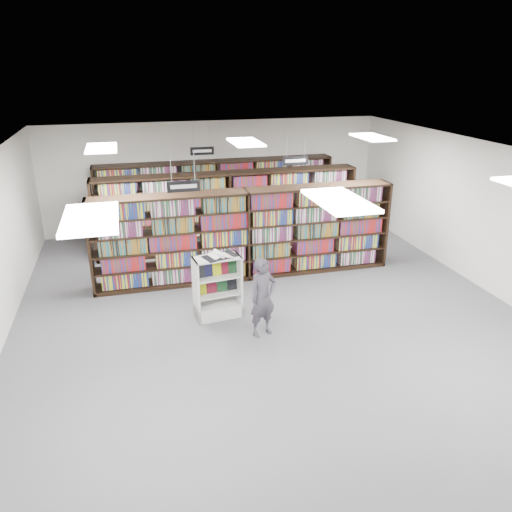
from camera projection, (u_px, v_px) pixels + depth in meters
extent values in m
plane|color=#4C4C51|center=(270.00, 314.00, 10.13)|extent=(12.00, 12.00, 0.00)
cube|color=white|center=(272.00, 156.00, 8.96)|extent=(10.00, 12.00, 0.10)
cube|color=silver|center=(215.00, 175.00, 14.95)|extent=(10.00, 0.10, 3.20)
cube|color=silver|center=(474.00, 474.00, 4.14)|extent=(10.00, 0.10, 3.20)
cube|color=silver|center=(494.00, 220.00, 10.73)|extent=(0.10, 12.00, 3.20)
cube|color=black|center=(246.00, 235.00, 11.55)|extent=(7.00, 0.60, 2.10)
cube|color=maroon|center=(246.00, 235.00, 11.55)|extent=(6.88, 0.42, 1.98)
cube|color=black|center=(229.00, 211.00, 13.35)|extent=(7.00, 0.60, 2.10)
cube|color=maroon|center=(229.00, 211.00, 13.35)|extent=(6.88, 0.42, 1.98)
cube|color=black|center=(217.00, 196.00, 14.88)|extent=(7.00, 0.60, 2.10)
cube|color=maroon|center=(217.00, 196.00, 14.88)|extent=(6.88, 0.42, 1.98)
cylinder|color=#B2B2B7|center=(171.00, 167.00, 9.56)|extent=(0.01, 0.01, 0.58)
cylinder|color=#B2B2B7|center=(194.00, 165.00, 9.67)|extent=(0.01, 0.01, 0.58)
cube|color=black|center=(184.00, 186.00, 9.76)|extent=(0.65, 0.02, 0.22)
cube|color=white|center=(184.00, 187.00, 9.75)|extent=(0.52, 0.00, 0.08)
cylinder|color=#B2B2B7|center=(287.00, 145.00, 12.07)|extent=(0.01, 0.01, 0.58)
cylinder|color=#B2B2B7|center=(305.00, 144.00, 12.18)|extent=(0.01, 0.01, 0.58)
cube|color=black|center=(295.00, 161.00, 12.27)|extent=(0.65, 0.02, 0.22)
cube|color=white|center=(296.00, 161.00, 12.26)|extent=(0.52, 0.00, 0.08)
cylinder|color=#B2B2B7|center=(193.00, 136.00, 13.40)|extent=(0.01, 0.01, 0.58)
cylinder|color=#B2B2B7|center=(210.00, 136.00, 13.50)|extent=(0.01, 0.01, 0.58)
cube|color=black|center=(202.00, 151.00, 13.60)|extent=(0.65, 0.02, 0.22)
cube|color=white|center=(202.00, 151.00, 13.58)|extent=(0.52, 0.00, 0.08)
cube|color=white|center=(90.00, 219.00, 5.56)|extent=(0.60, 1.20, 0.04)
cube|color=white|center=(339.00, 201.00, 6.28)|extent=(0.60, 1.20, 0.04)
cube|color=white|center=(101.00, 148.00, 10.06)|extent=(0.60, 1.20, 0.04)
cube|color=white|center=(246.00, 142.00, 10.78)|extent=(0.60, 1.20, 0.04)
cube|color=white|center=(372.00, 137.00, 11.49)|extent=(0.60, 1.20, 0.04)
cube|color=silver|center=(218.00, 310.00, 10.01)|extent=(0.96, 0.56, 0.27)
cube|color=silver|center=(196.00, 291.00, 9.68)|extent=(0.09, 0.46, 1.28)
cube|color=silver|center=(238.00, 284.00, 9.98)|extent=(0.09, 0.46, 1.28)
cube|color=silver|center=(214.00, 283.00, 10.02)|extent=(0.91, 0.13, 1.28)
cube|color=silver|center=(217.00, 258.00, 9.60)|extent=(0.96, 0.56, 0.03)
cube|color=silver|center=(218.00, 293.00, 9.88)|extent=(0.88, 0.51, 0.02)
cube|color=silver|center=(217.00, 277.00, 9.75)|extent=(0.88, 0.51, 0.02)
cube|color=black|center=(199.00, 271.00, 9.62)|extent=(0.19, 0.09, 0.28)
cube|color=black|center=(208.00, 270.00, 9.68)|extent=(0.19, 0.09, 0.28)
cube|color=#CBD40F|center=(216.00, 269.00, 9.74)|extent=(0.19, 0.09, 0.28)
cube|color=maroon|center=(224.00, 267.00, 9.79)|extent=(0.19, 0.09, 0.28)
cube|color=#1A4624|center=(233.00, 266.00, 9.85)|extent=(0.19, 0.09, 0.28)
cube|color=#CBD40F|center=(201.00, 288.00, 9.77)|extent=(0.21, 0.08, 0.26)
cube|color=maroon|center=(212.00, 287.00, 9.84)|extent=(0.21, 0.08, 0.26)
cube|color=#1A4624|center=(222.00, 285.00, 9.91)|extent=(0.21, 0.08, 0.26)
cube|color=black|center=(232.00, 284.00, 9.98)|extent=(0.21, 0.08, 0.26)
cube|color=black|center=(220.00, 256.00, 9.62)|extent=(0.74, 0.57, 0.02)
cube|color=white|center=(212.00, 256.00, 9.58)|extent=(0.39, 0.42, 0.06)
cube|color=white|center=(228.00, 255.00, 9.65)|extent=(0.38, 0.42, 0.08)
cylinder|color=white|center=(219.00, 254.00, 9.59)|extent=(0.21, 0.35, 0.10)
imported|color=#443F49|center=(263.00, 297.00, 9.14)|extent=(0.64, 0.53, 1.52)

